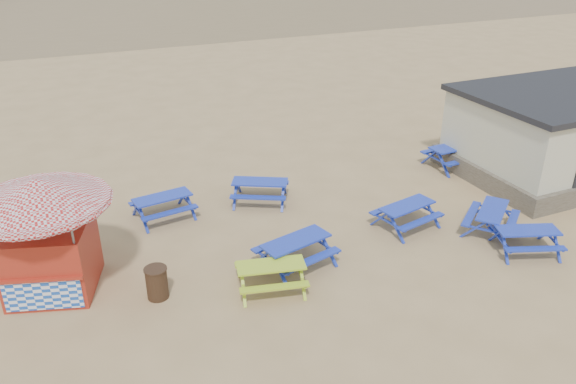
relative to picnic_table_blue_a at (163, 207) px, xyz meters
name	(u,v)px	position (x,y,z in m)	size (l,w,h in m)	color
ground	(322,239)	(4.07, -3.27, -0.39)	(400.00, 400.00, 0.00)	tan
wet_sand	(96,7)	(4.07, 51.73, -0.38)	(400.00, 400.00, 0.00)	olive
picnic_table_blue_a	(163,207)	(0.00, 0.00, 0.00)	(2.02, 1.71, 0.77)	#221198
picnic_table_blue_b	(260,191)	(3.27, -0.19, 0.01)	(2.35, 2.20, 0.78)	#221198
picnic_table_blue_c	(454,156)	(11.32, -0.40, 0.04)	(2.12, 1.75, 0.86)	#221198
picnic_table_blue_d	(296,253)	(2.74, -4.27, 0.03)	(2.28, 2.00, 0.83)	#221198
picnic_table_blue_e	(526,240)	(9.14, -6.32, -0.02)	(2.13, 1.93, 0.73)	#221198
picnic_table_blue_f	(491,220)	(9.05, -4.97, -0.01)	(2.32, 2.26, 0.76)	#221198
picnic_table_yellow	(271,276)	(1.69, -5.01, -0.01)	(2.05, 1.80, 0.74)	#87B026
ice_cream_kiosk	(43,222)	(-3.44, -2.70, 1.60)	(4.43, 4.43, 3.15)	maroon
litter_bin	(157,283)	(-1.10, -4.17, 0.05)	(0.59, 0.59, 0.87)	#392816
amenity_block	(560,132)	(14.56, -2.27, 1.18)	(7.40, 5.40, 3.15)	#665B4C
picnic_table_blue_g	(406,216)	(6.82, -3.68, 0.00)	(2.09, 1.81, 0.77)	#221198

